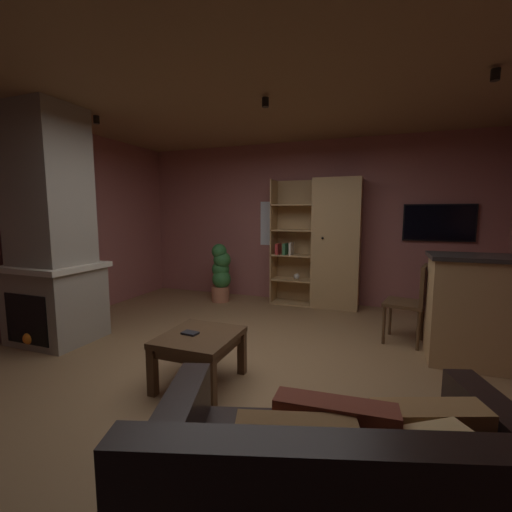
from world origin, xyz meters
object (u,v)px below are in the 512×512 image
Objects in this scene: dining_chair at (412,299)px; coffee_table at (200,344)px; wall_mounted_tv at (439,223)px; stone_fireplace at (51,239)px; leather_couch at (341,507)px; potted_floor_plant at (221,272)px; bookshelf_cabinet at (330,244)px; table_book_0 at (190,333)px.

coffee_table is at bearing -137.16° from dining_chair.
stone_fireplace is at bearing -147.14° from wall_mounted_tv.
dining_chair is at bearing 18.76° from stone_fireplace.
leather_couch is at bearing -24.23° from stone_fireplace.
potted_floor_plant is (-1.09, 2.63, 0.14)m from coffee_table.
wall_mounted_tv reaches higher than coffee_table.
bookshelf_cabinet is 4.25m from leather_couch.
coffee_table is at bearing -67.55° from potted_floor_plant.
coffee_table is at bearing -125.24° from wall_mounted_tv.
potted_floor_plant reaches higher than coffee_table.
stone_fireplace is 1.31× the size of bookshelf_cabinet.
potted_floor_plant is at bearing 161.71° from dining_chair.
wall_mounted_tv is (0.88, 4.36, 1.05)m from leather_couch.
potted_floor_plant is (-2.89, 0.96, -0.03)m from dining_chair.
wall_mounted_tv is at bearing 7.81° from bookshelf_cabinet.
table_book_0 is (-0.77, -2.96, -0.55)m from bookshelf_cabinet.
leather_couch reaches higher than table_book_0.
coffee_table is 0.70× the size of potted_floor_plant.
leather_couch is 1.81m from coffee_table.
dining_chair is at bearing 42.06° from table_book_0.
leather_couch reaches higher than coffee_table.
dining_chair is at bearing -18.29° from potted_floor_plant.
stone_fireplace is 3.90m from leather_couch.
stone_fireplace is 3.84× the size of coffee_table.
stone_fireplace is at bearing 170.81° from coffee_table.
dining_chair is at bearing 42.84° from coffee_table.
dining_chair is (0.46, 2.89, 0.22)m from leather_couch.
wall_mounted_tv is at bearing 54.76° from coffee_table.
table_book_0 is at bearing -10.25° from stone_fireplace.
table_book_0 is 4.02m from wall_mounted_tv.
coffee_table is 2.47m from dining_chair.
leather_couch is 4.56m from wall_mounted_tv.
stone_fireplace is 3.82m from bookshelf_cabinet.
leather_couch is 2.53× the size of coffee_table.
leather_couch is at bearing -57.69° from potted_floor_plant.
stone_fireplace is 2.20m from table_book_0.
table_book_0 is (-0.08, -0.03, 0.10)m from coffee_table.
stone_fireplace is at bearing -137.26° from bookshelf_cabinet.
leather_couch is 4.55m from potted_floor_plant.
leather_couch is 1.91× the size of dining_chair.
dining_chair is (3.92, 1.33, -0.68)m from stone_fireplace.
potted_floor_plant reaches higher than leather_couch.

